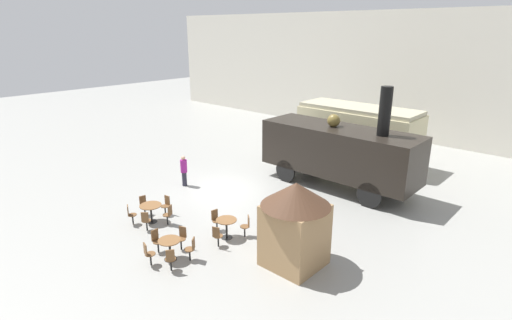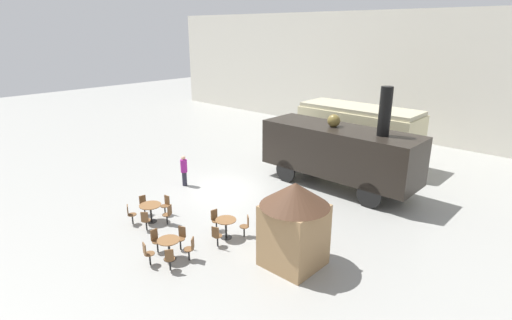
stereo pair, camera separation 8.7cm
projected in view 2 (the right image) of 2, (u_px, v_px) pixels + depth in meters
ground_plane at (225, 190)px, 20.10m from camera, size 80.00×80.00×0.00m
backdrop_wall at (377, 74)px, 29.59m from camera, size 44.00×0.15×9.00m
passenger_coach_vintage at (358, 129)px, 23.75m from camera, size 7.08×2.71×3.38m
steam_locomotive at (339, 150)px, 19.84m from camera, size 7.97×2.53×5.32m
cafe_table_near at (169, 244)px, 13.87m from camera, size 0.79×0.79×0.76m
cafe_table_mid at (226, 224)px, 15.31m from camera, size 0.80×0.80×0.78m
cafe_table_far at (151, 208)px, 16.59m from camera, size 0.90×0.90×0.77m
cafe_chair_0 at (147, 252)px, 13.51m from camera, size 0.37×0.39×0.87m
cafe_chair_1 at (170, 258)px, 13.18m from camera, size 0.40×0.40×0.87m
cafe_chair_2 at (191, 247)px, 13.83m from camera, size 0.40×0.40×0.87m
cafe_chair_3 at (181, 236)px, 14.56m from camera, size 0.37×0.39×0.87m
cafe_chair_4 at (156, 239)px, 14.37m from camera, size 0.36×0.36×0.87m
cafe_chair_5 at (216, 235)px, 14.66m from camera, size 0.37×0.39×0.87m
cafe_chair_6 at (246, 225)px, 15.43m from camera, size 0.40×0.41×0.87m
cafe_chair_7 at (215, 219)px, 15.92m from camera, size 0.38×0.36×0.87m
cafe_chair_8 at (144, 204)px, 17.26m from camera, size 0.38×0.36×0.87m
cafe_chair_9 at (130, 213)px, 16.39m from camera, size 0.39×0.40×0.87m
cafe_chair_10 at (145, 220)px, 15.84m from camera, size 0.40×0.40×0.87m
cafe_chair_11 at (168, 213)px, 16.38m from camera, size 0.40×0.38×0.87m
cafe_chair_12 at (166, 204)px, 17.25m from camera, size 0.36×0.37×0.87m
visitor_person at (184, 170)px, 20.38m from camera, size 0.34×0.34×1.61m
ticket_kiosk at (294, 220)px, 13.25m from camera, size 2.34×2.34×3.00m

